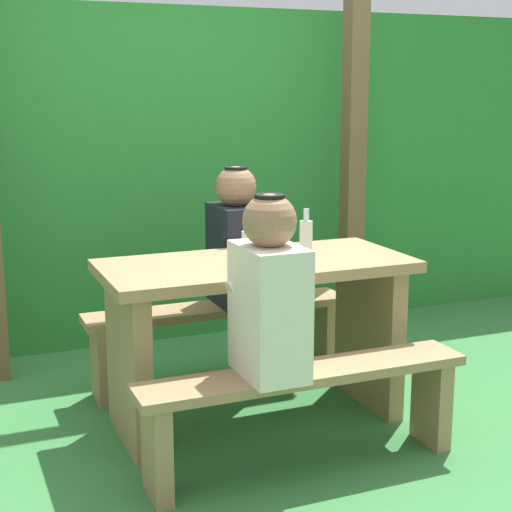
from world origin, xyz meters
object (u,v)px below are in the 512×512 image
Objects in this scene: person_black_coat at (236,241)px; drinking_glass at (269,247)px; bench_far at (218,327)px; picnic_table at (256,314)px; person_white_shirt at (269,293)px; bottle_left at (306,236)px; bottle_right at (248,246)px; bench_near at (304,397)px.

person_black_coat is 7.88× the size of drinking_glass.
bench_far is 0.46m from person_black_coat.
person_black_coat is (0.10, -0.00, 0.45)m from bench_far.
picnic_table is 1.95× the size of person_white_shirt.
bottle_left is 0.38m from bottle_right.
person_white_shirt is (-0.16, 0.00, 0.45)m from bench_near.
picnic_table is at bearing -101.30° from person_black_coat.
bench_far is at bearing 178.14° from person_black_coat.
drinking_glass is (0.08, 0.56, 0.51)m from bench_near.
bench_far is at bearing 122.37° from bottle_left.
bench_far is at bearing 90.00° from bench_near.
person_white_shirt is at bearing -98.71° from bench_far.
picnic_table is at bearing 72.90° from person_white_shirt.
picnic_table reaches higher than bench_far.
drinking_glass is at bearing 66.49° from person_white_shirt.
picnic_table is 0.59m from person_white_shirt.
person_white_shirt is at bearing -113.51° from drinking_glass.
bottle_right is at bearing -96.64° from bench_far.
bench_near is at bearing -115.91° from bottle_left.
drinking_glass is (0.24, 0.55, 0.06)m from person_white_shirt.
picnic_table is 0.44m from bottle_left.
person_black_coat is at bearing 87.76° from drinking_glass.
bottle_right is at bearing -130.30° from picnic_table.
person_black_coat reaches higher than drinking_glass.
bench_near is at bearing -80.89° from bottle_right.
bench_near is at bearing -90.00° from picnic_table.
bench_far is 1.13m from person_white_shirt.
bottle_right is at bearing -140.81° from drinking_glass.
drinking_glass is at bearing -172.86° from bottle_left.
person_black_coat is (0.10, 0.51, 0.24)m from picnic_table.
bench_far is (0.00, 1.03, 0.00)m from bench_near.
picnic_table is at bearing -90.00° from bench_far.
bottle_left is at bearing -67.80° from person_black_coat.
bottle_left is (0.44, 0.58, 0.09)m from person_white_shirt.
person_white_shirt reaches higher than drinking_glass.
bottle_right is (0.09, 0.43, 0.10)m from person_white_shirt.
bench_far is at bearing 81.29° from person_white_shirt.
bench_near is 0.71m from bottle_right.
bench_near is 1.13m from person_black_coat.
bench_far is at bearing 90.00° from picnic_table.
bench_near is 0.85m from bottle_left.
bottle_right is (-0.17, -0.59, 0.10)m from person_black_coat.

